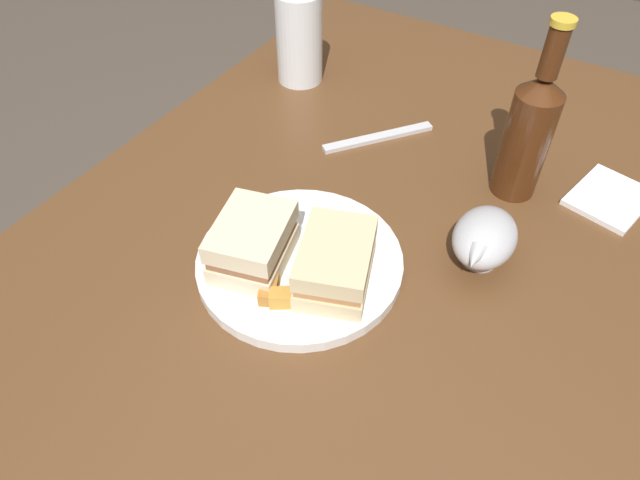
{
  "coord_description": "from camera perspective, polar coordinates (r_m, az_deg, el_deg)",
  "views": [
    {
      "loc": [
        -0.44,
        -0.24,
        1.31
      ],
      "look_at": [
        -0.03,
        0.01,
        0.81
      ],
      "focal_mm": 32.53,
      "sensor_mm": 36.0,
      "label": 1
    }
  ],
  "objects": [
    {
      "name": "dining_table",
      "position": [
        1.05,
        1.4,
        -15.38
      ],
      "size": [
        1.28,
        0.78,
        0.78
      ],
      "primitive_type": "cube",
      "color": "brown",
      "rests_on": "ground"
    },
    {
      "name": "plate",
      "position": [
        0.71,
        -2.0,
        -2.17
      ],
      "size": [
        0.25,
        0.25,
        0.02
      ],
      "primitive_type": "cylinder",
      "color": "white",
      "rests_on": "dining_table"
    },
    {
      "name": "sandwich_half_left",
      "position": [
        0.68,
        -6.66,
        -0.25
      ],
      "size": [
        0.12,
        0.1,
        0.06
      ],
      "color": "beige",
      "rests_on": "plate"
    },
    {
      "name": "sandwich_half_right",
      "position": [
        0.66,
        1.55,
        -2.25
      ],
      "size": [
        0.13,
        0.11,
        0.06
      ],
      "color": "beige",
      "rests_on": "plate"
    },
    {
      "name": "potato_wedge_front",
      "position": [
        0.66,
        0.14,
        -4.9
      ],
      "size": [
        0.06,
        0.03,
        0.02
      ],
      "primitive_type": "cube",
      "rotation": [
        0.0,
        0.0,
        3.38
      ],
      "color": "#AD702D",
      "rests_on": "plate"
    },
    {
      "name": "potato_wedge_middle",
      "position": [
        0.66,
        -5.06,
        -4.87
      ],
      "size": [
        0.04,
        0.03,
        0.02
      ],
      "primitive_type": "cube",
      "rotation": [
        0.0,
        0.0,
        3.58
      ],
      "color": "#AD702D",
      "rests_on": "plate"
    },
    {
      "name": "potato_wedge_back",
      "position": [
        0.65,
        -1.47,
        -5.78
      ],
      "size": [
        0.04,
        0.04,
        0.02
      ],
      "primitive_type": "cube",
      "rotation": [
        0.0,
        0.0,
        5.23
      ],
      "color": "#B77F33",
      "rests_on": "plate"
    },
    {
      "name": "potato_wedge_left_edge",
      "position": [
        0.65,
        -2.67,
        -5.68
      ],
      "size": [
        0.04,
        0.05,
        0.02
      ],
      "primitive_type": "cube",
      "rotation": [
        0.0,
        0.0,
        2.15
      ],
      "color": "gold",
      "rests_on": "plate"
    },
    {
      "name": "pint_glass",
      "position": [
        1.03,
        -2.04,
        18.71
      ],
      "size": [
        0.08,
        0.08,
        0.15
      ],
      "color": "white",
      "rests_on": "dining_table"
    },
    {
      "name": "gravy_boat",
      "position": [
        0.72,
        15.87,
        0.18
      ],
      "size": [
        0.12,
        0.08,
        0.07
      ],
      "color": "#B7B7BC",
      "rests_on": "dining_table"
    },
    {
      "name": "cider_bottle",
      "position": [
        0.81,
        19.86,
        9.99
      ],
      "size": [
        0.06,
        0.06,
        0.25
      ],
      "color": "#47230F",
      "rests_on": "dining_table"
    },
    {
      "name": "napkin",
      "position": [
        0.89,
        26.61,
        3.71
      ],
      "size": [
        0.13,
        0.11,
        0.01
      ],
      "primitive_type": "cube",
      "rotation": [
        0.0,
        0.0,
        -0.23
      ],
      "color": "white",
      "rests_on": "dining_table"
    },
    {
      "name": "fork",
      "position": [
        0.91,
        5.74,
        10.01
      ],
      "size": [
        0.15,
        0.12,
        0.01
      ],
      "primitive_type": "cube",
      "rotation": [
        0.0,
        0.0,
        2.47
      ],
      "color": "silver",
      "rests_on": "dining_table"
    }
  ]
}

